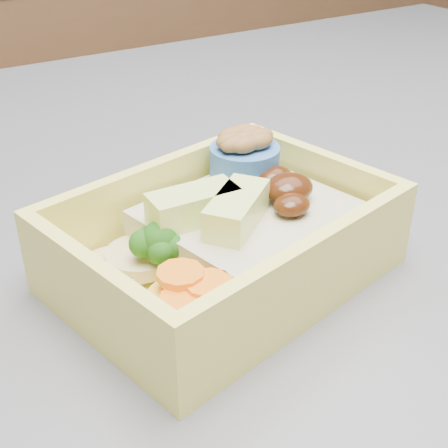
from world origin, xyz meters
TOP-DOWN VIEW (x-y plane):
  - bento_box at (-0.13, -0.20)m, footprint 0.22×0.18m

SIDE VIEW (x-z plane):
  - bento_box at x=-0.13m, z-range 0.91..0.98m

